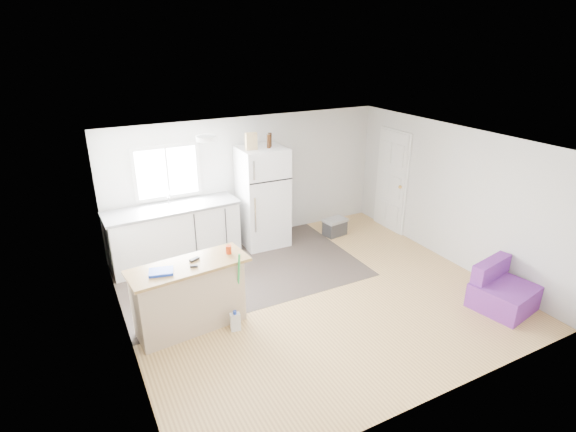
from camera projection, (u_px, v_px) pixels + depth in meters
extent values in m
cube|color=#AE8048|center=(314.00, 294.00, 7.05)|extent=(5.50, 5.00, 0.01)
cube|color=white|center=(318.00, 143.00, 6.15)|extent=(5.50, 5.00, 0.01)
cube|color=silver|center=(249.00, 179.00, 8.66)|extent=(5.50, 0.01, 2.40)
cube|color=silver|center=(442.00, 309.00, 4.55)|extent=(5.50, 0.01, 2.40)
cube|color=silver|center=(120.00, 265.00, 5.42)|extent=(0.01, 5.00, 2.40)
cube|color=silver|center=(452.00, 195.00, 7.78)|extent=(0.01, 5.00, 2.40)
cube|color=#362D29|center=(241.00, 270.00, 7.77)|extent=(4.05, 2.50, 0.00)
cube|color=white|center=(167.00, 172.00, 7.85)|extent=(1.18, 0.04, 0.98)
cube|color=white|center=(167.00, 172.00, 7.84)|extent=(1.05, 0.01, 0.85)
cube|color=white|center=(167.00, 173.00, 7.83)|extent=(0.03, 0.02, 0.85)
cube|color=white|center=(391.00, 182.00, 9.11)|extent=(0.05, 0.82, 2.03)
cube|color=white|center=(392.00, 181.00, 9.11)|extent=(0.03, 0.92, 2.10)
sphere|color=gold|center=(400.00, 187.00, 8.83)|extent=(0.07, 0.07, 0.07)
cylinder|color=white|center=(206.00, 138.00, 6.64)|extent=(0.30, 0.30, 0.07)
cube|color=white|center=(175.00, 235.00, 7.94)|extent=(2.27, 0.77, 0.98)
cube|color=slate|center=(172.00, 208.00, 7.75)|extent=(2.33, 0.82, 0.04)
cube|color=silver|center=(173.00, 208.00, 7.72)|extent=(0.64, 0.50, 0.07)
cube|color=tan|center=(190.00, 298.00, 6.09)|extent=(1.49, 0.65, 0.93)
cube|color=#9E7743|center=(189.00, 266.00, 5.92)|extent=(1.63, 0.76, 0.04)
cube|color=white|center=(263.00, 197.00, 8.45)|extent=(0.85, 0.80, 1.89)
cube|color=black|center=(271.00, 181.00, 7.97)|extent=(0.84, 0.03, 0.02)
cube|color=silver|center=(254.00, 171.00, 7.73)|extent=(0.03, 0.02, 0.34)
cube|color=silver|center=(255.00, 215.00, 8.05)|extent=(0.03, 0.02, 0.66)
cube|color=#313033|center=(335.00, 228.00, 9.09)|extent=(0.47, 0.35, 0.29)
cube|color=gray|center=(335.00, 220.00, 9.03)|extent=(0.49, 0.37, 0.06)
cube|color=purple|center=(503.00, 296.00, 6.63)|extent=(0.93, 0.90, 0.38)
cube|color=purple|center=(491.00, 268.00, 6.74)|extent=(0.83, 0.34, 0.28)
cube|color=silver|center=(235.00, 322.00, 6.15)|extent=(0.15, 0.12, 0.25)
cylinder|color=#1A39B8|center=(235.00, 312.00, 6.10)|extent=(0.06, 0.06, 0.05)
cylinder|color=green|center=(238.00, 285.00, 6.19)|extent=(0.06, 0.30, 1.08)
sphere|color=beige|center=(236.00, 323.00, 6.25)|extent=(0.12, 0.12, 0.12)
cylinder|color=red|center=(229.00, 250.00, 6.18)|extent=(0.10, 0.10, 0.12)
cube|color=#1334BA|center=(161.00, 272.00, 5.69)|extent=(0.34, 0.28, 0.04)
cube|color=black|center=(194.00, 259.00, 6.01)|extent=(0.15, 0.10, 0.03)
cube|color=black|center=(194.00, 266.00, 5.84)|extent=(0.11, 0.07, 0.03)
cube|color=tan|center=(251.00, 141.00, 7.89)|extent=(0.21, 0.12, 0.30)
cylinder|color=#371B0A|center=(269.00, 141.00, 8.01)|extent=(0.07, 0.07, 0.25)
cylinder|color=#371B0A|center=(270.00, 140.00, 8.12)|extent=(0.08, 0.08, 0.25)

